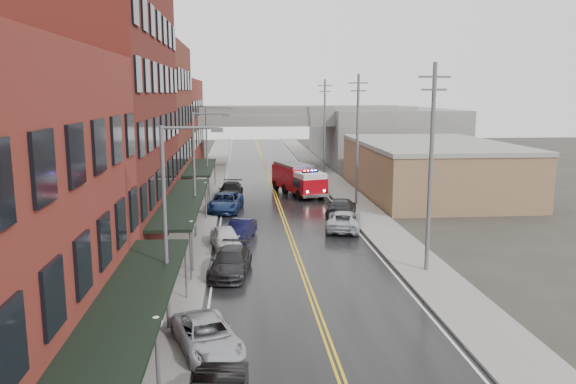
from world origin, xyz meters
TOP-DOWN VIEW (x-y plane):
  - road at (0.00, 30.00)m, footprint 11.00×160.00m
  - sidewalk_left at (-7.30, 30.00)m, footprint 3.00×160.00m
  - sidewalk_right at (7.30, 30.00)m, footprint 3.00×160.00m
  - curb_left at (-5.65, 30.00)m, footprint 0.30×160.00m
  - curb_right at (5.65, 30.00)m, footprint 0.30×160.00m
  - brick_building_b at (-13.30, 23.00)m, footprint 9.00×20.00m
  - brick_building_c at (-13.30, 40.50)m, footprint 9.00×15.00m
  - brick_building_far at (-13.30, 58.00)m, footprint 9.00×20.00m
  - tan_building at (16.00, 40.00)m, footprint 14.00×22.00m
  - right_far_block at (18.00, 70.00)m, footprint 18.00×30.00m
  - awning_0 at (-7.49, 4.00)m, footprint 2.60×16.00m
  - awning_1 at (-7.49, 23.00)m, footprint 2.60×18.00m
  - awning_2 at (-7.49, 40.50)m, footprint 2.60×13.00m
  - globe_lamp_0 at (-6.40, 2.00)m, footprint 0.44×0.44m
  - globe_lamp_1 at (-6.40, 16.00)m, footprint 0.44×0.44m
  - globe_lamp_2 at (-6.40, 30.00)m, footprint 0.44×0.44m
  - street_lamp_0 at (-6.55, 8.00)m, footprint 2.64×0.22m
  - street_lamp_1 at (-6.55, 24.00)m, footprint 2.64×0.22m
  - street_lamp_2 at (-6.55, 40.00)m, footprint 2.64×0.22m
  - utility_pole_0 at (7.20, 15.00)m, footprint 1.80×0.24m
  - utility_pole_1 at (7.20, 35.00)m, footprint 1.80×0.24m
  - utility_pole_2 at (7.20, 55.00)m, footprint 1.80×0.24m
  - overpass at (0.00, 62.00)m, footprint 40.00×10.00m
  - fire_truck at (2.42, 40.87)m, footprint 5.25×8.79m
  - parked_car_left_2 at (-5.00, 5.80)m, footprint 3.55×5.21m
  - parked_car_left_3 at (-4.19, 15.54)m, footprint 2.79×5.35m
  - parked_car_left_4 at (-4.60, 20.93)m, footprint 2.49×4.60m
  - parked_car_left_5 at (-3.60, 23.41)m, footprint 2.54×4.45m
  - parked_car_left_6 at (-4.90, 33.20)m, footprint 3.42×6.07m
  - parked_car_left_7 at (-4.54, 39.20)m, footprint 2.71×5.65m
  - parked_car_right_0 at (4.26, 25.53)m, footprint 3.64×5.81m
  - parked_car_right_1 at (4.86, 29.80)m, footprint 3.67×6.05m
  - parked_car_right_2 at (4.54, 42.19)m, footprint 2.81×5.01m
  - parked_car_right_3 at (3.64, 52.20)m, footprint 2.29×4.30m

SIDE VIEW (x-z plane):
  - road at x=0.00m, z-range 0.00..0.02m
  - sidewalk_left at x=-7.30m, z-range 0.00..0.15m
  - sidewalk_right at x=7.30m, z-range 0.00..0.15m
  - curb_left at x=-5.65m, z-range 0.00..0.15m
  - curb_right at x=5.65m, z-range 0.00..0.15m
  - parked_car_left_2 at x=-5.00m, z-range 0.00..1.32m
  - parked_car_right_3 at x=3.64m, z-range 0.00..1.34m
  - parked_car_left_5 at x=-3.60m, z-range 0.00..1.39m
  - parked_car_left_3 at x=-4.19m, z-range 0.00..1.48m
  - parked_car_left_4 at x=-4.60m, z-range 0.00..1.49m
  - parked_car_right_0 at x=4.26m, z-range 0.00..1.50m
  - parked_car_left_7 at x=-4.54m, z-range 0.00..1.59m
  - parked_car_left_6 at x=-4.90m, z-range 0.00..1.60m
  - parked_car_right_2 at x=4.54m, z-range 0.00..1.61m
  - parked_car_right_1 at x=4.86m, z-range 0.00..1.64m
  - fire_truck at x=2.42m, z-range 0.13..3.19m
  - globe_lamp_0 at x=-6.40m, z-range 0.75..3.87m
  - globe_lamp_1 at x=-6.40m, z-range 0.75..3.87m
  - globe_lamp_2 at x=-6.40m, z-range 0.75..3.87m
  - tan_building at x=16.00m, z-range 0.00..5.00m
  - awning_2 at x=-7.49m, z-range 1.44..4.53m
  - awning_0 at x=-7.49m, z-range 1.44..4.53m
  - awning_1 at x=-7.49m, z-range 1.44..4.53m
  - right_far_block at x=18.00m, z-range 0.00..8.00m
  - street_lamp_0 at x=-6.55m, z-range 0.69..9.69m
  - street_lamp_1 at x=-6.55m, z-range 0.69..9.69m
  - street_lamp_2 at x=-6.55m, z-range 0.69..9.69m
  - overpass at x=0.00m, z-range 2.24..9.74m
  - brick_building_far at x=-13.30m, z-range 0.00..12.00m
  - utility_pole_0 at x=7.20m, z-range 0.31..12.31m
  - utility_pole_1 at x=7.20m, z-range 0.31..12.31m
  - utility_pole_2 at x=7.20m, z-range 0.31..12.31m
  - brick_building_c at x=-13.30m, z-range 0.00..15.00m
  - brick_building_b at x=-13.30m, z-range 0.00..18.00m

